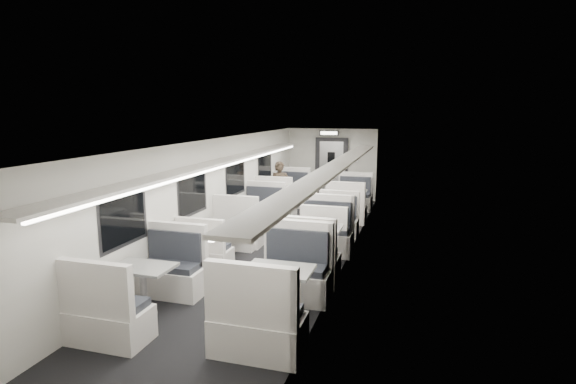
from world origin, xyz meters
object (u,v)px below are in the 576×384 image
Objects in this scene: booth_left_d at (143,290)px; booth_right_b at (332,228)px; booth_left_c at (221,241)px; booth_right_d at (279,295)px; booth_left_b at (252,220)px; booth_left_a at (284,198)px; booth_right_a at (351,203)px; passenger at (280,189)px; vestibule_door at (331,169)px; booth_right_c at (317,246)px; exit_sign at (329,133)px.

booth_left_d is 4.80m from booth_right_b.
booth_right_d reaches higher than booth_left_c.
booth_left_b is at bearing 90.00° from booth_left_d.
booth_left_a is 1.07× the size of booth_right_a.
vestibule_door is at bearing 58.81° from passenger.
booth_right_d is at bearing -50.32° from booth_left_c.
booth_right_c is (2.00, -4.37, 0.01)m from booth_left_a.
booth_right_c reaches higher than booth_left_b.
booth_left_c is 0.98× the size of booth_right_b.
booth_left_d reaches higher than booth_right_a.
booth_right_a is 3.45× the size of exit_sign.
exit_sign is at bearing 60.80° from booth_left_a.
booth_right_b is 2.95m from passenger.
booth_left_c is (0.00, -4.43, -0.06)m from booth_left_a.
booth_left_a is 7.12m from booth_right_d.
booth_right_c is 3.75× the size of exit_sign.
booth_left_b is 5.08m from vestibule_door.
exit_sign is (1.00, 6.21, 1.93)m from booth_left_c.
vestibule_door is at bearing 98.55° from booth_right_c.
exit_sign reaches higher than booth_right_d.
booth_left_b is at bearing -102.65° from exit_sign.
booth_right_c reaches higher than booth_right_a.
booth_left_a is at bearing 106.31° from booth_right_d.
booth_left_d is at bearing -105.48° from booth_right_a.
exit_sign reaches higher than booth_left_d.
booth_right_b is at bearing 90.00° from booth_right_c.
exit_sign is (-1.00, 6.16, 1.86)m from booth_right_c.
vestibule_door is (-1.00, 6.65, 0.62)m from booth_right_c.
booth_right_b is 4.03m from booth_right_d.
booth_left_a is 0.73m from passenger.
booth_right_d reaches higher than booth_left_a.
booth_left_a is 1.13× the size of booth_right_b.
booth_left_b is 0.94× the size of booth_right_d.
vestibule_door reaches higher than booth_left_d.
booth_left_c is 1.24× the size of passenger.
booth_left_c is 0.84× the size of booth_right_d.
booth_left_a is 1.16× the size of booth_left_c.
booth_right_a is 1.06× the size of booth_right_b.
vestibule_door is at bearing 101.14° from booth_right_b.
exit_sign is (0.00, -0.49, 1.24)m from vestibule_door.
passenger is 3.04m from vestibule_door.
booth_left_d is at bearing -96.04° from vestibule_door.
booth_right_d is (0.00, -6.89, 0.04)m from booth_right_a.
passenger is at bearing 131.22° from booth_right_b.
booth_right_d is (2.00, -6.84, 0.01)m from booth_left_a.
passenger is at bearing 107.14° from booth_right_d.
booth_left_d is 0.94× the size of booth_right_d.
vestibule_door is at bearing 90.00° from exit_sign.
booth_left_c is 2.00m from booth_right_c.
booth_left_a is 4.43m from booth_left_c.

